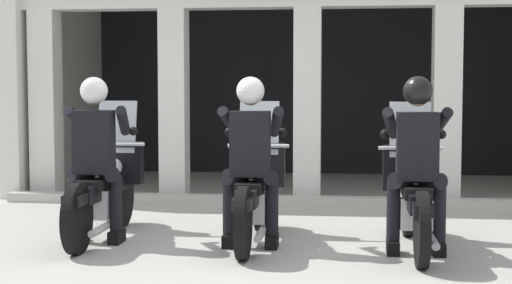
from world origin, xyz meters
The scene contains 9 objects.
ground_plane centered at (0.00, 3.00, 0.00)m, with size 80.00×80.00×0.00m, color #A8A59E.
station_building centered at (0.38, 4.61, 1.92)m, with size 8.20×3.92×3.11m.
kerb_strip centered at (0.38, 2.23, 0.06)m, with size 7.70×0.24×0.12m, color #B7B5AD.
motorcycle_left centered at (-1.50, 0.01, 0.50)m, with size 0.62×2.04×1.35m.
police_officer_left centered at (-1.50, -0.28, 0.94)m, with size 0.63×0.61×1.58m.
motorcycle_center centered at (0.00, -0.05, 0.50)m, with size 0.62×2.04×1.35m.
police_officer_center centered at (0.00, -0.33, 0.94)m, with size 0.63×0.61×1.58m.
motorcycle_right centered at (1.50, -0.19, 0.50)m, with size 0.62×2.04×1.35m.
police_officer_right centered at (1.50, -0.48, 0.94)m, with size 0.63×0.61×1.58m.
Camera 1 is at (0.86, -7.43, 1.49)m, focal length 54.52 mm.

